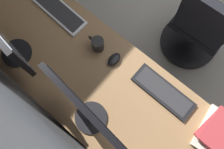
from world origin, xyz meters
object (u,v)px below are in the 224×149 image
at_px(book_stack_near, 221,134).
at_px(office_chair, 200,28).
at_px(coffee_mug, 98,44).
at_px(drawer_pedestal, 106,102).
at_px(monitor_secondary, 87,113).
at_px(keyboard_main, 163,92).
at_px(keyboard_spare, 60,11).
at_px(mouse_main, 114,59).

distance_m(book_stack_near, office_chair, 0.91).
bearing_deg(coffee_mug, drawer_pedestal, 138.61).
bearing_deg(monitor_secondary, keyboard_main, -120.17).
xyz_separation_m(drawer_pedestal, keyboard_main, (-0.28, -0.25, 0.39)).
bearing_deg(keyboard_main, keyboard_spare, 0.76).
bearing_deg(office_chair, keyboard_spare, 41.52).
xyz_separation_m(monitor_secondary, keyboard_main, (-0.24, -0.41, -0.25)).
relative_size(coffee_mug, office_chair, 0.12).
bearing_deg(monitor_secondary, book_stack_near, -147.20).
bearing_deg(keyboard_spare, book_stack_near, -179.15).
relative_size(keyboard_spare, coffee_mug, 3.52).
xyz_separation_m(drawer_pedestal, coffee_mug, (0.24, -0.21, 0.43)).
height_order(monitor_secondary, coffee_mug, monitor_secondary).
distance_m(keyboard_spare, office_chair, 1.12).
bearing_deg(mouse_main, keyboard_main, -174.23).
bearing_deg(keyboard_main, coffee_mug, 4.04).
height_order(keyboard_main, mouse_main, mouse_main).
relative_size(mouse_main, book_stack_near, 0.33).
relative_size(monitor_secondary, keyboard_main, 1.35).
height_order(drawer_pedestal, book_stack_near, book_stack_near).
distance_m(monitor_secondary, keyboard_spare, 0.81).
xyz_separation_m(monitor_secondary, book_stack_near, (-0.65, -0.42, -0.23)).
relative_size(keyboard_spare, mouse_main, 4.09).
height_order(monitor_secondary, book_stack_near, monitor_secondary).
xyz_separation_m(keyboard_spare, office_chair, (-0.81, -0.72, -0.28)).
relative_size(keyboard_spare, book_stack_near, 1.37).
height_order(drawer_pedestal, monitor_secondary, monitor_secondary).
bearing_deg(monitor_secondary, office_chair, -97.96).
distance_m(mouse_main, book_stack_near, 0.79).
bearing_deg(book_stack_near, drawer_pedestal, 20.12).
xyz_separation_m(mouse_main, coffee_mug, (0.14, -0.00, 0.03)).
height_order(keyboard_main, coffee_mug, coffee_mug).
xyz_separation_m(keyboard_main, book_stack_near, (-0.41, -0.01, 0.02)).
relative_size(monitor_secondary, mouse_main, 5.47).
bearing_deg(drawer_pedestal, mouse_main, -65.42).
relative_size(keyboard_spare, office_chair, 0.44).
distance_m(monitor_secondary, book_stack_near, 0.81).
distance_m(monitor_secondary, mouse_main, 0.47).
distance_m(keyboard_spare, coffee_mug, 0.38).
bearing_deg(keyboard_spare, monitor_secondary, 148.47).
xyz_separation_m(monitor_secondary, office_chair, (-0.16, -1.12, -0.53)).
bearing_deg(book_stack_near, monitor_secondary, 32.80).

